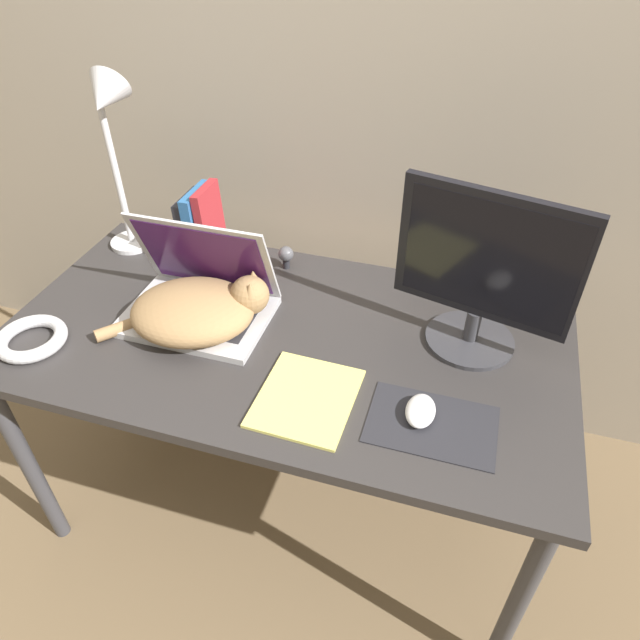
# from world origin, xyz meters

# --- Properties ---
(ground_plane) EXTENTS (12.00, 12.00, 0.00)m
(ground_plane) POSITION_xyz_m (0.00, 0.00, 0.00)
(ground_plane) COLOR brown
(wall_back) EXTENTS (8.00, 0.05, 2.60)m
(wall_back) POSITION_xyz_m (0.00, 0.97, 1.30)
(wall_back) COLOR #9E9384
(wall_back) RESTS_ON ground_plane
(desk) EXTENTS (1.40, 0.74, 0.71)m
(desk) POSITION_xyz_m (0.00, 0.37, 0.64)
(desk) COLOR #2D2B2B
(desk) RESTS_ON ground_plane
(laptop) EXTENTS (0.37, 0.26, 0.26)m
(laptop) POSITION_xyz_m (-0.24, 0.39, 0.76)
(laptop) COLOR #B7B7BC
(laptop) RESTS_ON desk
(cat) EXTENTS (0.40, 0.33, 0.13)m
(cat) POSITION_xyz_m (-0.21, 0.34, 0.77)
(cat) COLOR #99754C
(cat) RESTS_ON desk
(external_monitor) EXTENTS (0.41, 0.22, 0.40)m
(external_monitor) POSITION_xyz_m (0.44, 0.48, 0.92)
(external_monitor) COLOR #333338
(external_monitor) RESTS_ON desk
(mousepad) EXTENTS (0.27, 0.18, 0.00)m
(mousepad) POSITION_xyz_m (0.40, 0.19, 0.71)
(mousepad) COLOR #232328
(mousepad) RESTS_ON desk
(computer_mouse) EXTENTS (0.06, 0.10, 0.03)m
(computer_mouse) POSITION_xyz_m (0.37, 0.20, 0.73)
(computer_mouse) COLOR silver
(computer_mouse) RESTS_ON mousepad
(book_row) EXTENTS (0.09, 0.15, 0.23)m
(book_row) POSITION_xyz_m (-0.34, 0.63, 0.82)
(book_row) COLOR #232328
(book_row) RESTS_ON desk
(desk_lamp) EXTENTS (0.17, 0.17, 0.53)m
(desk_lamp) POSITION_xyz_m (-0.56, 0.61, 1.08)
(desk_lamp) COLOR silver
(desk_lamp) RESTS_ON desk
(cable_coil) EXTENTS (0.17, 0.17, 0.03)m
(cable_coil) POSITION_xyz_m (-0.58, 0.16, 0.73)
(cable_coil) COLOR silver
(cable_coil) RESTS_ON desk
(notepad) EXTENTS (0.21, 0.25, 0.01)m
(notepad) POSITION_xyz_m (0.12, 0.18, 0.72)
(notepad) COLOR #E5DB6B
(notepad) RESTS_ON desk
(webcam) EXTENTS (0.04, 0.04, 0.07)m
(webcam) POSITION_xyz_m (-0.10, 0.65, 0.76)
(webcam) COLOR #232328
(webcam) RESTS_ON desk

